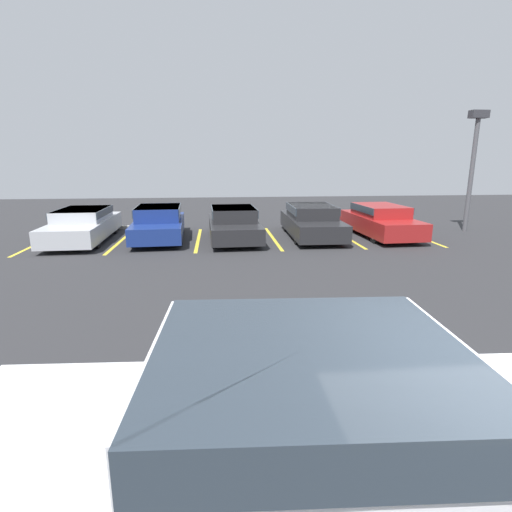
% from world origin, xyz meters
% --- Properties ---
extents(stall_stripe_a, '(0.12, 4.52, 0.01)m').
position_xyz_m(stall_stripe_a, '(-8.49, 12.84, 0.00)').
color(stall_stripe_a, yellow).
rests_on(stall_stripe_a, ground_plane).
extents(stall_stripe_b, '(0.12, 4.52, 0.01)m').
position_xyz_m(stall_stripe_b, '(-5.66, 12.84, 0.00)').
color(stall_stripe_b, yellow).
rests_on(stall_stripe_b, ground_plane).
extents(stall_stripe_c, '(0.12, 4.52, 0.01)m').
position_xyz_m(stall_stripe_c, '(-2.83, 12.84, 0.00)').
color(stall_stripe_c, yellow).
rests_on(stall_stripe_c, ground_plane).
extents(stall_stripe_d, '(0.12, 4.52, 0.01)m').
position_xyz_m(stall_stripe_d, '(0.00, 12.84, 0.00)').
color(stall_stripe_d, yellow).
rests_on(stall_stripe_d, ground_plane).
extents(stall_stripe_e, '(0.12, 4.52, 0.01)m').
position_xyz_m(stall_stripe_e, '(2.83, 12.84, 0.00)').
color(stall_stripe_e, yellow).
rests_on(stall_stripe_e, ground_plane).
extents(stall_stripe_f, '(0.12, 4.52, 0.01)m').
position_xyz_m(stall_stripe_f, '(5.66, 12.84, 0.00)').
color(stall_stripe_f, yellow).
rests_on(stall_stripe_f, ground_plane).
extents(pickup_truck, '(5.76, 2.22, 1.76)m').
position_xyz_m(pickup_truck, '(-1.25, 0.32, 0.87)').
color(pickup_truck, silver).
rests_on(pickup_truck, ground_plane).
extents(parked_sedan_a, '(1.90, 4.82, 1.18)m').
position_xyz_m(parked_sedan_a, '(-6.99, 13.04, 0.63)').
color(parked_sedan_a, '#B7BABF').
rests_on(parked_sedan_a, ground_plane).
extents(parked_sedan_b, '(1.97, 4.40, 1.24)m').
position_xyz_m(parked_sedan_b, '(-4.27, 13.04, 0.66)').
color(parked_sedan_b, navy).
rests_on(parked_sedan_b, ground_plane).
extents(parked_sedan_c, '(1.89, 4.36, 1.20)m').
position_xyz_m(parked_sedan_c, '(-1.50, 12.74, 0.64)').
color(parked_sedan_c, '#232326').
rests_on(parked_sedan_c, ground_plane).
extents(parked_sedan_d, '(1.88, 4.59, 1.23)m').
position_xyz_m(parked_sedan_d, '(1.51, 12.98, 0.65)').
color(parked_sedan_d, '#232326').
rests_on(parked_sedan_d, ground_plane).
extents(parked_sedan_e, '(1.88, 4.44, 1.21)m').
position_xyz_m(parked_sedan_e, '(4.22, 12.90, 0.64)').
color(parked_sedan_e, maroon).
rests_on(parked_sedan_e, ground_plane).
extents(light_post, '(0.70, 0.36, 4.81)m').
position_xyz_m(light_post, '(8.26, 13.65, 3.08)').
color(light_post, '#515156').
rests_on(light_post, ground_plane).
extents(wheel_stop_curb, '(1.72, 0.20, 0.14)m').
position_xyz_m(wheel_stop_curb, '(-6.76, 15.54, 0.07)').
color(wheel_stop_curb, '#B7B2A8').
rests_on(wheel_stop_curb, ground_plane).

